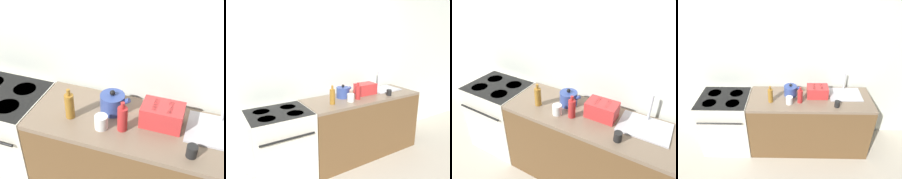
% 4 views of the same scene
% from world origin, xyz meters
% --- Properties ---
extents(wall_back, '(8.00, 0.05, 2.60)m').
position_xyz_m(wall_back, '(0.00, 0.68, 1.30)').
color(wall_back, silver).
rests_on(wall_back, ground_plane).
extents(stove, '(0.72, 0.64, 0.90)m').
position_xyz_m(stove, '(-0.62, 0.30, 0.46)').
color(stove, silver).
rests_on(stove, ground_plane).
extents(counter_block, '(1.75, 0.62, 0.90)m').
position_xyz_m(counter_block, '(0.62, 0.31, 0.45)').
color(counter_block, brown).
rests_on(counter_block, ground_plane).
extents(kettle, '(0.23, 0.19, 0.19)m').
position_xyz_m(kettle, '(0.34, 0.39, 0.98)').
color(kettle, '#33478C').
rests_on(kettle, counter_block).
extents(toaster, '(0.30, 0.20, 0.16)m').
position_xyz_m(toaster, '(0.72, 0.37, 0.99)').
color(toaster, red).
rests_on(toaster, counter_block).
extents(sink_tray, '(0.46, 0.34, 0.28)m').
position_xyz_m(sink_tray, '(1.13, 0.42, 0.92)').
color(sink_tray, '#B7B7BC').
rests_on(sink_tray, counter_block).
extents(bottle_amber, '(0.07, 0.07, 0.25)m').
position_xyz_m(bottle_amber, '(0.07, 0.22, 1.01)').
color(bottle_amber, '#9E6B23').
rests_on(bottle_amber, counter_block).
extents(bottle_red, '(0.07, 0.07, 0.24)m').
position_xyz_m(bottle_red, '(0.47, 0.22, 1.00)').
color(bottle_red, '#B72828').
rests_on(bottle_red, counter_block).
extents(cup_black, '(0.07, 0.07, 0.09)m').
position_xyz_m(cup_black, '(0.97, 0.12, 0.95)').
color(cup_black, black).
rests_on(cup_black, counter_block).
extents(cup_white, '(0.09, 0.09, 0.11)m').
position_xyz_m(cup_white, '(0.33, 0.19, 0.96)').
color(cup_white, white).
rests_on(cup_white, counter_block).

